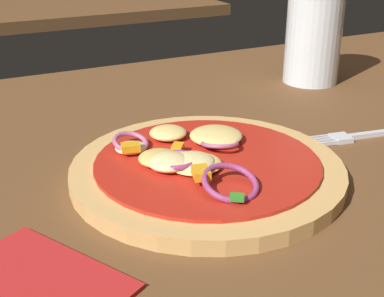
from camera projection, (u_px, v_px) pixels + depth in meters
name	position (u px, v px, depth m)	size (l,w,h in m)	color
dining_table	(227.00, 209.00, 0.43)	(1.21, 0.84, 0.03)	brown
pizza	(201.00, 168.00, 0.45)	(0.23, 0.23, 0.03)	tan
fork	(374.00, 134.00, 0.54)	(0.17, 0.04, 0.00)	silver
beer_glass	(313.00, 39.00, 0.69)	(0.07, 0.07, 0.13)	silver
background_table	(87.00, 5.00, 1.39)	(0.61, 0.46, 0.03)	brown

